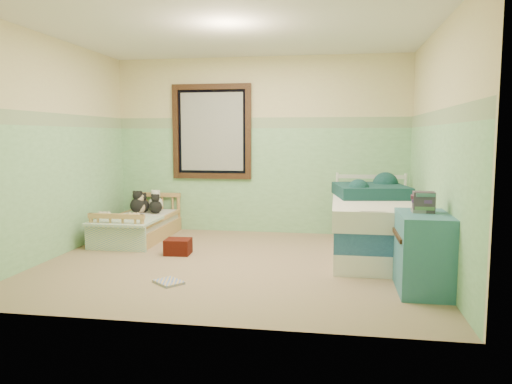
% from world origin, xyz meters
% --- Properties ---
extents(floor, '(4.20, 3.60, 0.02)m').
position_xyz_m(floor, '(0.00, 0.00, -0.01)').
color(floor, '#7A664C').
rests_on(floor, ground).
extents(ceiling, '(4.20, 3.60, 0.02)m').
position_xyz_m(ceiling, '(0.00, 0.00, 2.51)').
color(ceiling, silver).
rests_on(ceiling, wall_back).
extents(wall_back, '(4.20, 0.04, 2.50)m').
position_xyz_m(wall_back, '(0.00, 1.80, 1.25)').
color(wall_back, beige).
rests_on(wall_back, floor).
extents(wall_front, '(4.20, 0.04, 2.50)m').
position_xyz_m(wall_front, '(0.00, -1.80, 1.25)').
color(wall_front, beige).
rests_on(wall_front, floor).
extents(wall_left, '(0.04, 3.60, 2.50)m').
position_xyz_m(wall_left, '(-2.10, 0.00, 1.25)').
color(wall_left, beige).
rests_on(wall_left, floor).
extents(wall_right, '(0.04, 3.60, 2.50)m').
position_xyz_m(wall_right, '(2.10, 0.00, 1.25)').
color(wall_right, beige).
rests_on(wall_right, floor).
extents(wainscot_mint, '(4.20, 0.01, 1.50)m').
position_xyz_m(wainscot_mint, '(0.00, 1.79, 0.75)').
color(wainscot_mint, '#76AF75').
rests_on(wainscot_mint, floor).
extents(border_strip, '(4.20, 0.01, 0.15)m').
position_xyz_m(border_strip, '(0.00, 1.79, 1.57)').
color(border_strip, '#577B5B').
rests_on(border_strip, wall_back).
extents(window_frame, '(1.16, 0.06, 1.36)m').
position_xyz_m(window_frame, '(-0.70, 1.76, 1.45)').
color(window_frame, black).
rests_on(window_frame, wall_back).
extents(window_blinds, '(0.92, 0.01, 1.12)m').
position_xyz_m(window_blinds, '(-0.70, 1.77, 1.45)').
color(window_blinds, '#B3B3AD').
rests_on(window_blinds, window_frame).
extents(toddler_bed_frame, '(0.72, 1.44, 0.19)m').
position_xyz_m(toddler_bed_frame, '(-1.54, 1.05, 0.09)').
color(toddler_bed_frame, tan).
rests_on(toddler_bed_frame, floor).
extents(toddler_mattress, '(0.66, 1.38, 0.12)m').
position_xyz_m(toddler_mattress, '(-1.54, 1.05, 0.25)').
color(toddler_mattress, beige).
rests_on(toddler_mattress, toddler_bed_frame).
extents(patchwork_quilt, '(0.78, 0.72, 0.03)m').
position_xyz_m(patchwork_quilt, '(-1.54, 0.60, 0.32)').
color(patchwork_quilt, '#719FBC').
rests_on(patchwork_quilt, toddler_mattress).
extents(plush_bed_brown, '(0.18, 0.18, 0.18)m').
position_xyz_m(plush_bed_brown, '(-1.69, 1.55, 0.40)').
color(plush_bed_brown, brown).
rests_on(plush_bed_brown, toddler_mattress).
extents(plush_bed_white, '(0.21, 0.21, 0.21)m').
position_xyz_m(plush_bed_white, '(-1.49, 1.55, 0.41)').
color(plush_bed_white, silver).
rests_on(plush_bed_white, toddler_mattress).
extents(plush_bed_tan, '(0.18, 0.18, 0.18)m').
position_xyz_m(plush_bed_tan, '(-1.64, 1.33, 0.39)').
color(plush_bed_tan, '#CDAE87').
rests_on(plush_bed_tan, toddler_mattress).
extents(plush_bed_dark, '(0.19, 0.19, 0.19)m').
position_xyz_m(plush_bed_dark, '(-1.41, 1.33, 0.40)').
color(plush_bed_dark, black).
rests_on(plush_bed_dark, toddler_mattress).
extents(plush_floor_cream, '(0.27, 0.27, 0.27)m').
position_xyz_m(plush_floor_cream, '(-1.95, 0.86, 0.13)').
color(plush_floor_cream, beige).
rests_on(plush_floor_cream, floor).
extents(plush_floor_tan, '(0.25, 0.25, 0.25)m').
position_xyz_m(plush_floor_tan, '(-1.56, 0.93, 0.13)').
color(plush_floor_tan, '#CDAE87').
rests_on(plush_floor_tan, floor).
extents(twin_bed_frame, '(0.95, 1.90, 0.22)m').
position_xyz_m(twin_bed_frame, '(1.55, 0.59, 0.11)').
color(twin_bed_frame, white).
rests_on(twin_bed_frame, floor).
extents(twin_boxspring, '(0.95, 1.90, 0.22)m').
position_xyz_m(twin_boxspring, '(1.55, 0.59, 0.33)').
color(twin_boxspring, navy).
rests_on(twin_boxspring, twin_bed_frame).
extents(twin_mattress, '(0.99, 1.94, 0.22)m').
position_xyz_m(twin_mattress, '(1.55, 0.59, 0.55)').
color(twin_mattress, beige).
rests_on(twin_mattress, twin_boxspring).
extents(teal_blanket, '(0.94, 0.98, 0.14)m').
position_xyz_m(teal_blanket, '(1.50, 0.89, 0.73)').
color(teal_blanket, black).
rests_on(teal_blanket, twin_mattress).
extents(dresser, '(0.44, 0.71, 0.71)m').
position_xyz_m(dresser, '(1.87, -0.69, 0.35)').
color(dresser, teal).
rests_on(dresser, floor).
extents(book_stack, '(0.20, 0.16, 0.19)m').
position_xyz_m(book_stack, '(1.87, -0.62, 0.80)').
color(book_stack, '#4F2A26').
rests_on(book_stack, dresser).
extents(red_pillow, '(0.31, 0.27, 0.18)m').
position_xyz_m(red_pillow, '(-0.74, 0.28, 0.09)').
color(red_pillow, maroon).
rests_on(red_pillow, floor).
extents(floor_book, '(0.34, 0.33, 0.02)m').
position_xyz_m(floor_book, '(-0.46, -0.84, 0.01)').
color(floor_book, '#F0B249').
rests_on(floor_book, floor).
extents(extra_plush_0, '(0.22, 0.22, 0.22)m').
position_xyz_m(extra_plush_0, '(-1.67, 1.32, 0.41)').
color(extra_plush_0, black).
rests_on(extra_plush_0, toddler_mattress).
extents(extra_plush_1, '(0.19, 0.19, 0.19)m').
position_xyz_m(extra_plush_1, '(-1.62, 1.38, 0.40)').
color(extra_plush_1, black).
rests_on(extra_plush_1, toddler_mattress).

